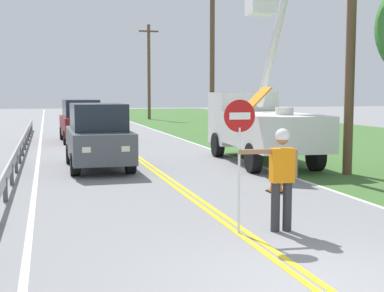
# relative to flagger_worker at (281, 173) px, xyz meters

# --- Properties ---
(ground_plane) EXTENTS (160.00, 160.00, 0.00)m
(ground_plane) POSITION_rel_flagger_worker_xyz_m (-0.70, -2.61, -1.05)
(ground_plane) COLOR gray
(grass_verge_right) EXTENTS (16.00, 110.00, 0.01)m
(grass_verge_right) POSITION_rel_flagger_worker_xyz_m (10.90, 17.39, -1.04)
(grass_verge_right) COLOR #3D662D
(grass_verge_right) RESTS_ON ground
(centerline_yellow_left) EXTENTS (0.11, 110.00, 0.01)m
(centerline_yellow_left) POSITION_rel_flagger_worker_xyz_m (-0.79, 17.39, -1.04)
(centerline_yellow_left) COLOR yellow
(centerline_yellow_left) RESTS_ON ground
(centerline_yellow_right) EXTENTS (0.11, 110.00, 0.01)m
(centerline_yellow_right) POSITION_rel_flagger_worker_xyz_m (-0.61, 17.39, -1.04)
(centerline_yellow_right) COLOR yellow
(centerline_yellow_right) RESTS_ON ground
(edge_line_right) EXTENTS (0.12, 110.00, 0.01)m
(edge_line_right) POSITION_rel_flagger_worker_xyz_m (2.90, 17.39, -1.04)
(edge_line_right) COLOR silver
(edge_line_right) RESTS_ON ground
(edge_line_left) EXTENTS (0.12, 110.00, 0.01)m
(edge_line_left) POSITION_rel_flagger_worker_xyz_m (-4.30, 17.39, -1.04)
(edge_line_left) COLOR silver
(edge_line_left) RESTS_ON ground
(flagger_worker) EXTENTS (1.09, 0.27, 1.83)m
(flagger_worker) POSITION_rel_flagger_worker_xyz_m (0.00, 0.00, 0.00)
(flagger_worker) COLOR #2D2D33
(flagger_worker) RESTS_ON ground
(stop_sign_paddle) EXTENTS (0.56, 0.04, 2.33)m
(stop_sign_paddle) POSITION_rel_flagger_worker_xyz_m (-0.77, 0.06, 0.66)
(stop_sign_paddle) COLOR silver
(stop_sign_paddle) RESTS_ON ground
(utility_bucket_truck) EXTENTS (2.98, 6.92, 5.93)m
(utility_bucket_truck) POSITION_rel_flagger_worker_xyz_m (3.29, 9.12, 0.38)
(utility_bucket_truck) COLOR silver
(utility_bucket_truck) RESTS_ON ground
(oncoming_suv_nearest) EXTENTS (1.94, 4.62, 2.10)m
(oncoming_suv_nearest) POSITION_rel_flagger_worker_xyz_m (-2.37, 8.90, 0.01)
(oncoming_suv_nearest) COLOR #4C5156
(oncoming_suv_nearest) RESTS_ON ground
(oncoming_suv_second) EXTENTS (2.03, 4.66, 2.10)m
(oncoming_suv_second) POSITION_rel_flagger_worker_xyz_m (-2.31, 18.79, 0.01)
(oncoming_suv_second) COLOR maroon
(oncoming_suv_second) RESTS_ON ground
(utility_pole_near) EXTENTS (1.80, 0.28, 7.73)m
(utility_pole_near) POSITION_rel_flagger_worker_xyz_m (4.75, 5.64, 3.00)
(utility_pole_near) COLOR brown
(utility_pole_near) RESTS_ON ground
(utility_pole_mid) EXTENTS (1.80, 0.28, 8.64)m
(utility_pole_mid) POSITION_rel_flagger_worker_xyz_m (5.35, 21.25, 3.46)
(utility_pole_mid) COLOR brown
(utility_pole_mid) RESTS_ON ground
(utility_pole_far) EXTENTS (1.80, 0.28, 8.62)m
(utility_pole_far) POSITION_rel_flagger_worker_xyz_m (5.21, 40.31, 3.45)
(utility_pole_far) COLOR brown
(utility_pole_far) RESTS_ON ground
(traffic_cone_lead) EXTENTS (0.40, 0.40, 0.70)m
(traffic_cone_lead) POSITION_rel_flagger_worker_xyz_m (1.47, 3.49, -0.71)
(traffic_cone_lead) COLOR orange
(traffic_cone_lead) RESTS_ON ground
(guardrail_left_shoulder) EXTENTS (0.10, 32.00, 0.71)m
(guardrail_left_shoulder) POSITION_rel_flagger_worker_xyz_m (-4.90, 12.00, -0.53)
(guardrail_left_shoulder) COLOR #9EA0A3
(guardrail_left_shoulder) RESTS_ON ground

